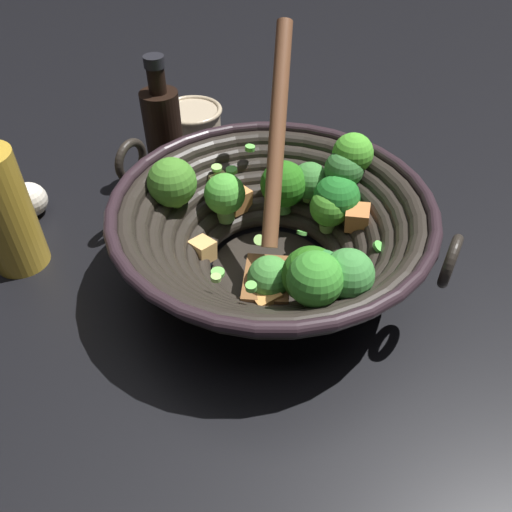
{
  "coord_description": "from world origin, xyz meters",
  "views": [
    {
      "loc": [
        -0.44,
        0.06,
        0.44
      ],
      "look_at": [
        0.0,
        0.02,
        0.03
      ],
      "focal_mm": 36.01,
      "sensor_mm": 36.0,
      "label": 1
    }
  ],
  "objects_px": {
    "cooking_oil_bottle": "(1,207)",
    "prep_bowl": "(192,118)",
    "soy_sauce_bottle": "(164,134)",
    "wok": "(274,228)",
    "garlic_bulb": "(30,200)"
  },
  "relations": [
    {
      "from": "cooking_oil_bottle",
      "to": "prep_bowl",
      "type": "height_order",
      "value": "cooking_oil_bottle"
    },
    {
      "from": "soy_sauce_bottle",
      "to": "prep_bowl",
      "type": "relative_size",
      "value": 1.81
    },
    {
      "from": "wok",
      "to": "garlic_bulb",
      "type": "height_order",
      "value": "wok"
    },
    {
      "from": "soy_sauce_bottle",
      "to": "prep_bowl",
      "type": "height_order",
      "value": "soy_sauce_bottle"
    },
    {
      "from": "soy_sauce_bottle",
      "to": "garlic_bulb",
      "type": "height_order",
      "value": "soy_sauce_bottle"
    },
    {
      "from": "wok",
      "to": "cooking_oil_bottle",
      "type": "relative_size",
      "value": 1.73
    },
    {
      "from": "wok",
      "to": "soy_sauce_bottle",
      "type": "bearing_deg",
      "value": 31.31
    },
    {
      "from": "soy_sauce_bottle",
      "to": "cooking_oil_bottle",
      "type": "relative_size",
      "value": 0.9
    },
    {
      "from": "wok",
      "to": "cooking_oil_bottle",
      "type": "distance_m",
      "value": 0.31
    },
    {
      "from": "prep_bowl",
      "to": "cooking_oil_bottle",
      "type": "bearing_deg",
      "value": 145.52
    },
    {
      "from": "garlic_bulb",
      "to": "cooking_oil_bottle",
      "type": "bearing_deg",
      "value": -175.12
    },
    {
      "from": "wok",
      "to": "cooking_oil_bottle",
      "type": "xyz_separation_m",
      "value": [
        0.05,
        0.3,
        0.01
      ]
    },
    {
      "from": "soy_sauce_bottle",
      "to": "cooking_oil_bottle",
      "type": "height_order",
      "value": "cooking_oil_bottle"
    },
    {
      "from": "wok",
      "to": "prep_bowl",
      "type": "height_order",
      "value": "wok"
    },
    {
      "from": "cooking_oil_bottle",
      "to": "soy_sauce_bottle",
      "type": "bearing_deg",
      "value": -47.12
    }
  ]
}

